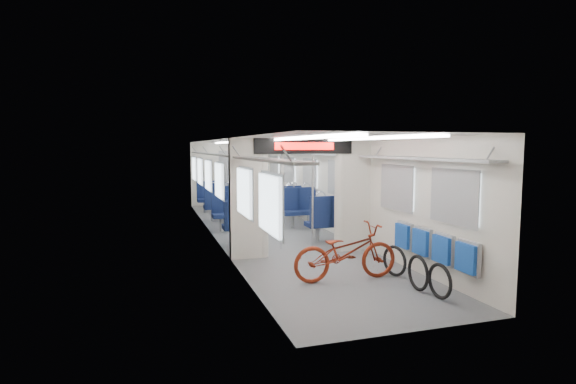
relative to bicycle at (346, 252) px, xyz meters
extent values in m
plane|color=#515456|center=(-0.08, 3.90, -0.46)|extent=(12.00, 12.00, 0.00)
cube|color=beige|center=(-1.53, 3.90, 0.69)|extent=(0.02, 12.00, 2.30)
cube|color=beige|center=(1.37, 3.90, 0.69)|extent=(0.02, 12.00, 2.30)
cube|color=beige|center=(-0.08, 9.90, 0.69)|extent=(2.90, 0.02, 2.30)
cube|color=beige|center=(-0.08, -2.10, 0.69)|extent=(2.90, 0.02, 2.30)
cube|color=silver|center=(-0.08, 3.90, 1.84)|extent=(2.90, 12.00, 0.02)
cube|color=white|center=(-0.63, 3.90, 1.81)|extent=(0.12, 11.40, 0.04)
cube|color=white|center=(0.47, 3.90, 1.81)|extent=(0.12, 11.40, 0.04)
cube|color=beige|center=(-1.20, 1.90, 0.54)|extent=(0.65, 0.18, 2.00)
cube|color=beige|center=(1.05, 1.90, 0.54)|extent=(0.65, 0.18, 2.00)
cube|color=beige|center=(-0.08, 1.90, 1.69)|extent=(2.90, 0.18, 0.30)
cylinder|color=beige|center=(-0.88, 1.90, 0.54)|extent=(0.20, 0.20, 2.00)
cylinder|color=beige|center=(0.72, 1.90, 0.54)|extent=(0.20, 0.20, 2.00)
cube|color=black|center=(-0.08, 1.79, 1.69)|extent=(2.00, 0.03, 0.30)
cube|color=#FF0C07|center=(-0.08, 1.76, 1.69)|extent=(1.20, 0.02, 0.14)
cube|color=silver|center=(-1.50, -0.90, 0.94)|extent=(0.04, 1.00, 0.75)
cube|color=silver|center=(1.34, -0.90, 0.94)|extent=(0.04, 1.00, 0.75)
cube|color=silver|center=(-1.50, 0.70, 0.94)|extent=(0.04, 1.00, 0.75)
cube|color=silver|center=(1.34, 0.70, 0.94)|extent=(0.04, 1.00, 0.75)
cube|color=silver|center=(-1.50, 3.40, 0.94)|extent=(0.04, 1.00, 0.75)
cube|color=silver|center=(1.34, 3.40, 0.94)|extent=(0.04, 1.00, 0.75)
cube|color=silver|center=(-1.50, 5.30, 0.94)|extent=(0.04, 1.00, 0.75)
cube|color=silver|center=(1.34, 5.30, 0.94)|extent=(0.04, 1.00, 0.75)
cube|color=silver|center=(-1.50, 7.20, 0.94)|extent=(0.04, 1.00, 0.75)
cube|color=silver|center=(1.34, 7.20, 0.94)|extent=(0.04, 1.00, 0.75)
cube|color=silver|center=(-1.50, 9.00, 0.94)|extent=(0.04, 1.00, 0.75)
cube|color=silver|center=(1.34, 9.00, 0.94)|extent=(0.04, 1.00, 0.75)
cube|color=gray|center=(-1.35, -0.10, 1.49)|extent=(0.30, 3.60, 0.04)
cube|color=gray|center=(1.19, -0.10, 1.49)|extent=(0.30, 3.60, 0.04)
cube|color=gray|center=(-1.35, 5.90, 1.49)|extent=(0.30, 7.60, 0.04)
cube|color=gray|center=(1.19, 5.90, 1.49)|extent=(0.30, 7.60, 0.04)
cube|color=gray|center=(-0.08, 9.84, 0.54)|extent=(0.90, 0.05, 2.00)
imported|color=maroon|center=(0.00, 0.00, 0.00)|extent=(1.75, 0.64, 0.92)
cube|color=gray|center=(1.30, -1.30, 0.12)|extent=(0.06, 0.43, 0.48)
cube|color=navy|center=(1.24, -1.30, 0.12)|extent=(0.06, 0.39, 0.41)
cube|color=gray|center=(1.30, -0.75, 0.12)|extent=(0.06, 0.43, 0.48)
cube|color=navy|center=(1.24, -0.75, 0.12)|extent=(0.06, 0.39, 0.41)
cube|color=gray|center=(1.30, -0.20, 0.12)|extent=(0.06, 0.43, 0.48)
cube|color=navy|center=(1.24, -0.20, 0.12)|extent=(0.06, 0.39, 0.41)
cube|color=gray|center=(1.30, 0.35, 0.12)|extent=(0.06, 0.43, 0.48)
cube|color=navy|center=(1.24, 0.35, 0.12)|extent=(0.06, 0.39, 0.41)
torus|color=black|center=(0.89, -1.22, -0.23)|extent=(0.06, 0.51, 0.51)
torus|color=black|center=(0.81, -0.81, -0.21)|extent=(0.06, 0.54, 0.54)
torus|color=black|center=(0.87, -0.04, -0.22)|extent=(0.18, 0.51, 0.52)
cube|color=#0D183D|center=(-0.78, 3.10, -0.06)|extent=(0.45, 0.42, 0.10)
cylinder|color=gray|center=(-0.78, 3.10, -0.28)|extent=(0.10, 0.10, 0.35)
cube|color=#0D183D|center=(-0.78, 2.93, 0.26)|extent=(0.45, 0.08, 0.54)
torus|color=silver|center=(-0.78, 2.93, 0.54)|extent=(0.23, 0.03, 0.23)
cube|color=#0D183D|center=(-0.78, 4.78, -0.06)|extent=(0.45, 0.42, 0.10)
cylinder|color=gray|center=(-0.78, 4.78, -0.28)|extent=(0.10, 0.10, 0.35)
cube|color=#0D183D|center=(-0.78, 4.95, 0.26)|extent=(0.45, 0.08, 0.54)
torus|color=silver|center=(-0.78, 4.95, 0.54)|extent=(0.23, 0.03, 0.23)
cube|color=#0D183D|center=(-1.25, 3.10, -0.06)|extent=(0.45, 0.42, 0.10)
cylinder|color=gray|center=(-1.25, 3.10, -0.28)|extent=(0.10, 0.10, 0.35)
cube|color=#0D183D|center=(-1.25, 2.93, 0.26)|extent=(0.45, 0.08, 0.54)
torus|color=silver|center=(-1.25, 2.93, 0.54)|extent=(0.23, 0.03, 0.23)
cube|color=#0D183D|center=(-1.25, 4.78, -0.06)|extent=(0.45, 0.42, 0.10)
cylinder|color=gray|center=(-1.25, 4.78, -0.28)|extent=(0.10, 0.10, 0.35)
cube|color=#0D183D|center=(-1.25, 4.95, 0.26)|extent=(0.45, 0.08, 0.54)
torus|color=silver|center=(-1.25, 4.95, 0.54)|extent=(0.23, 0.03, 0.23)
cube|color=#0D183D|center=(0.62, 2.87, -0.06)|extent=(0.49, 0.46, 0.10)
cylinder|color=gray|center=(0.62, 2.87, -0.28)|extent=(0.10, 0.10, 0.35)
cube|color=#0D183D|center=(0.62, 2.68, 0.29)|extent=(0.49, 0.09, 0.60)
torus|color=silver|center=(0.62, 2.68, 0.59)|extent=(0.25, 0.03, 0.25)
cube|color=#0D183D|center=(0.62, 4.73, -0.06)|extent=(0.49, 0.46, 0.10)
cylinder|color=gray|center=(0.62, 4.73, -0.28)|extent=(0.10, 0.10, 0.35)
cube|color=#0D183D|center=(0.62, 4.91, 0.29)|extent=(0.49, 0.09, 0.60)
torus|color=silver|center=(0.62, 4.91, 0.59)|extent=(0.25, 0.03, 0.25)
cube|color=#0D183D|center=(1.09, 2.87, -0.06)|extent=(0.49, 0.46, 0.10)
cylinder|color=gray|center=(1.09, 2.87, -0.28)|extent=(0.10, 0.10, 0.35)
cube|color=#0D183D|center=(1.09, 2.68, 0.29)|extent=(0.49, 0.09, 0.60)
torus|color=silver|center=(1.09, 2.68, 0.59)|extent=(0.25, 0.03, 0.25)
cube|color=#0D183D|center=(1.09, 4.73, -0.06)|extent=(0.49, 0.46, 0.10)
cylinder|color=gray|center=(1.09, 4.73, -0.28)|extent=(0.10, 0.10, 0.35)
cube|color=#0D183D|center=(1.09, 4.91, 0.29)|extent=(0.49, 0.09, 0.60)
torus|color=silver|center=(1.09, 4.91, 0.59)|extent=(0.25, 0.03, 0.25)
cube|color=#0D183D|center=(-0.78, 6.49, -0.06)|extent=(0.47, 0.43, 0.10)
cylinder|color=gray|center=(-0.78, 6.49, -0.28)|extent=(0.10, 0.10, 0.35)
cube|color=#0D183D|center=(-0.78, 6.31, 0.28)|extent=(0.47, 0.08, 0.57)
torus|color=silver|center=(-0.78, 6.31, 0.56)|extent=(0.24, 0.03, 0.24)
cube|color=#0D183D|center=(-0.78, 8.25, -0.06)|extent=(0.47, 0.43, 0.10)
cylinder|color=gray|center=(-0.78, 8.25, -0.28)|extent=(0.10, 0.10, 0.35)
cube|color=#0D183D|center=(-0.78, 8.43, 0.28)|extent=(0.47, 0.08, 0.57)
torus|color=silver|center=(-0.78, 8.43, 0.56)|extent=(0.24, 0.03, 0.24)
cube|color=#0D183D|center=(-1.25, 6.49, -0.06)|extent=(0.47, 0.43, 0.10)
cylinder|color=gray|center=(-1.25, 6.49, -0.28)|extent=(0.10, 0.10, 0.35)
cube|color=#0D183D|center=(-1.25, 6.31, 0.28)|extent=(0.47, 0.08, 0.57)
torus|color=silver|center=(-1.25, 6.31, 0.56)|extent=(0.24, 0.03, 0.24)
cube|color=#0D183D|center=(-1.25, 8.25, -0.06)|extent=(0.47, 0.43, 0.10)
cylinder|color=gray|center=(-1.25, 8.25, -0.28)|extent=(0.10, 0.10, 0.35)
cube|color=#0D183D|center=(-1.25, 8.43, 0.28)|extent=(0.47, 0.08, 0.57)
torus|color=silver|center=(-1.25, 8.43, 0.56)|extent=(0.24, 0.03, 0.24)
cube|color=#0D183D|center=(0.62, 6.20, -0.06)|extent=(0.45, 0.42, 0.10)
cylinder|color=gray|center=(0.62, 6.20, -0.28)|extent=(0.10, 0.10, 0.35)
cube|color=#0D183D|center=(0.62, 6.03, 0.27)|extent=(0.45, 0.08, 0.55)
torus|color=silver|center=(0.62, 6.03, 0.54)|extent=(0.23, 0.03, 0.23)
cube|color=#0D183D|center=(0.62, 7.90, -0.06)|extent=(0.45, 0.42, 0.10)
cylinder|color=gray|center=(0.62, 7.90, -0.28)|extent=(0.10, 0.10, 0.35)
cube|color=#0D183D|center=(0.62, 8.07, 0.27)|extent=(0.45, 0.08, 0.55)
torus|color=silver|center=(0.62, 8.07, 0.54)|extent=(0.23, 0.03, 0.23)
cube|color=#0D183D|center=(1.09, 6.20, -0.06)|extent=(0.45, 0.42, 0.10)
cylinder|color=gray|center=(1.09, 6.20, -0.28)|extent=(0.10, 0.10, 0.35)
cube|color=#0D183D|center=(1.09, 6.03, 0.27)|extent=(0.45, 0.08, 0.55)
torus|color=silver|center=(1.09, 6.03, 0.54)|extent=(0.23, 0.03, 0.23)
cube|color=#0D183D|center=(1.09, 7.90, -0.06)|extent=(0.45, 0.42, 0.10)
cylinder|color=gray|center=(1.09, 7.90, -0.28)|extent=(0.10, 0.10, 0.35)
cube|color=#0D183D|center=(1.09, 8.07, 0.27)|extent=(0.45, 0.08, 0.55)
torus|color=silver|center=(1.09, 8.07, 0.54)|extent=(0.23, 0.03, 0.23)
cylinder|color=silver|center=(-0.37, 2.40, 0.69)|extent=(0.04, 0.04, 2.30)
cylinder|color=silver|center=(0.33, 2.41, 0.69)|extent=(0.05, 0.05, 2.30)
cylinder|color=silver|center=(-0.39, 5.80, 0.69)|extent=(0.04, 0.04, 2.30)
cylinder|color=silver|center=(0.21, 5.67, 0.69)|extent=(0.04, 0.04, 2.30)
camera|label=1|loc=(-2.98, -6.45, 1.67)|focal=28.00mm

